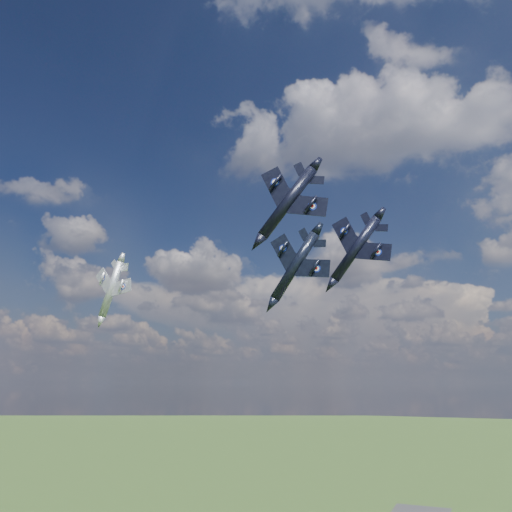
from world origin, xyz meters
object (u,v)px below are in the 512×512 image
at_px(jet_high_navy, 356,249).
at_px(jet_left_silver, 111,289).
at_px(jet_right_navy, 288,202).
at_px(jet_lead_navy, 295,266).

distance_m(jet_high_navy, jet_left_silver, 43.53).
bearing_deg(jet_high_navy, jet_right_navy, -95.32).
xyz_separation_m(jet_lead_navy, jet_right_navy, (6.02, -20.01, 2.89)).
bearing_deg(jet_lead_navy, jet_high_navy, 29.48).
bearing_deg(jet_left_silver, jet_high_navy, 17.10).
bearing_deg(jet_lead_navy, jet_left_silver, -177.13).
height_order(jet_lead_navy, jet_right_navy, jet_right_navy).
xyz_separation_m(jet_lead_navy, jet_left_silver, (-34.05, -1.95, -1.48)).
relative_size(jet_high_navy, jet_left_silver, 1.17).
relative_size(jet_right_navy, jet_left_silver, 0.97).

